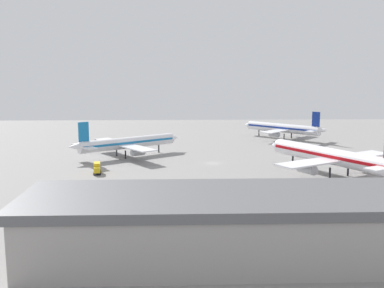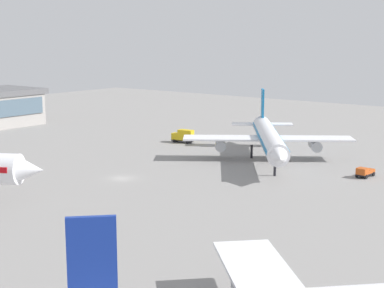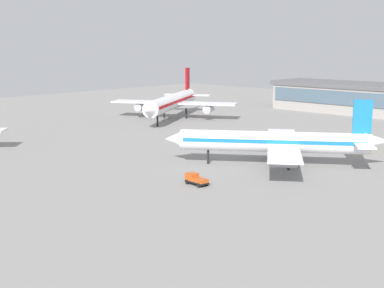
# 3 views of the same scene
# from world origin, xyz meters

# --- Properties ---
(ground) EXTENTS (288.00, 288.00, 0.00)m
(ground) POSITION_xyz_m (0.00, 0.00, 0.00)
(ground) COLOR gray
(airplane_at_gate) EXTENTS (39.40, 33.31, 13.95)m
(airplane_at_gate) POSITION_xyz_m (-30.67, 13.78, 5.07)
(airplane_at_gate) COLOR white
(airplane_at_gate) RESTS_ON ground
(catering_truck) EXTENTS (2.90, 5.83, 3.30)m
(catering_truck) POSITION_xyz_m (-36.81, -14.26, 1.70)
(catering_truck) COLOR black
(catering_truck) RESTS_ON ground
(pushback_tractor) EXTENTS (4.54, 2.52, 1.90)m
(pushback_tractor) POSITION_xyz_m (-28.94, 35.88, 0.97)
(pushback_tractor) COLOR black
(pushback_tractor) RESTS_ON ground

